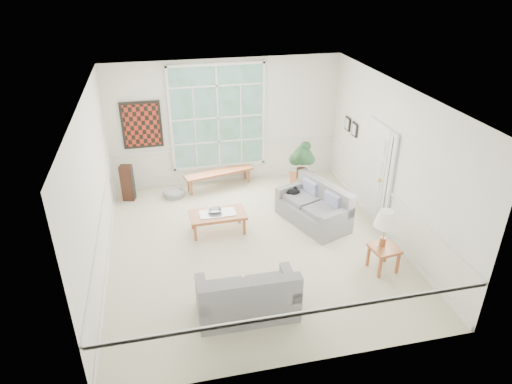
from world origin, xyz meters
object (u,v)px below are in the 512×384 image
Objects in this scene: loveseat_front at (247,291)px; loveseat_right at (313,205)px; coffee_table at (218,222)px; side_table at (383,258)px; end_table at (302,189)px.

loveseat_right is at bearing 52.38° from loveseat_front.
coffee_table is 2.39× the size of side_table.
loveseat_front is 2.66m from side_table.
side_table is (2.59, 0.56, -0.18)m from loveseat_front.
end_table is (0.09, 1.00, -0.13)m from loveseat_right.
coffee_table is at bearing 93.15° from loveseat_front.
loveseat_right reaches higher than side_table.
loveseat_front reaches higher than side_table.
loveseat_front is at bearing -167.72° from side_table.
loveseat_right is 3.37× the size of side_table.
loveseat_front is 3.28× the size of side_table.
end_table reaches higher than coffee_table.
loveseat_right is 3.04m from loveseat_front.
loveseat_right is 1.03× the size of loveseat_front.
end_table is (1.98, 3.38, -0.12)m from loveseat_front.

